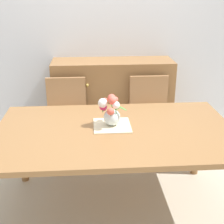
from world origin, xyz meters
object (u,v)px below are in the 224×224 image
object	(u,v)px
chair_right	(150,112)
dresser	(113,101)
flower_vase	(111,111)
chair_left	(67,115)
dining_table	(115,138)

from	to	relation	value
chair_right	dresser	bearing A→B (deg)	-49.01
chair_right	flower_vase	world-z (taller)	flower_vase
chair_left	flower_vase	xyz separation A→B (m)	(0.42, -0.84, 0.36)
dining_table	chair_left	size ratio (longest dim) A/B	2.10
chair_left	dresser	bearing A→B (deg)	-140.92
chair_left	chair_right	distance (m)	0.90
dining_table	chair_left	bearing A→B (deg)	116.53
dining_table	dresser	size ratio (longest dim) A/B	1.34
dining_table	chair_right	xyz separation A→B (m)	(0.45, 0.90, -0.16)
flower_vase	dresser	bearing A→B (deg)	85.02
dresser	flower_vase	xyz separation A→B (m)	(-0.11, -1.27, 0.38)
dresser	chair_right	bearing A→B (deg)	-49.01
dining_table	chair_right	world-z (taller)	chair_right
chair_right	flower_vase	xyz separation A→B (m)	(-0.48, -0.84, 0.36)
dining_table	flower_vase	xyz separation A→B (m)	(-0.03, 0.06, 0.20)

